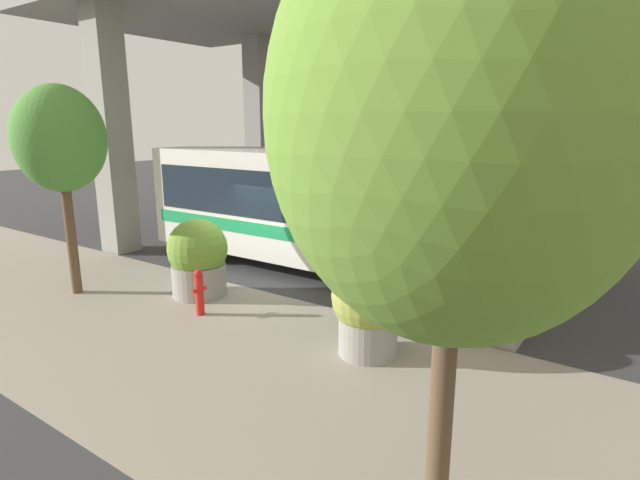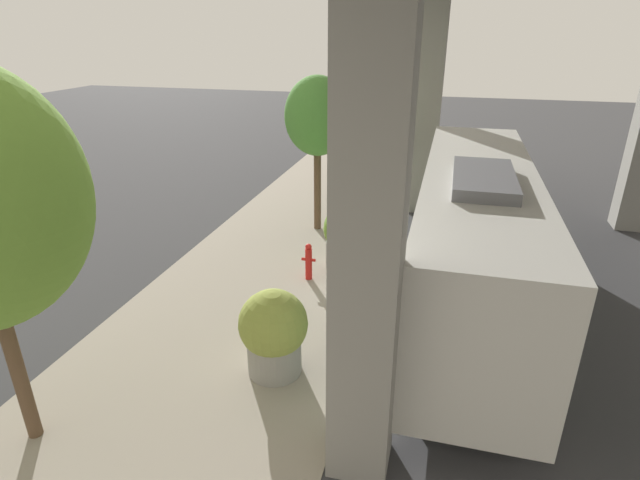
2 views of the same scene
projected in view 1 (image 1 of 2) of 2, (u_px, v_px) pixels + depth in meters
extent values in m
plane|color=#38383A|center=(249.00, 288.00, 12.77)|extent=(80.00, 80.00, 0.00)
cube|color=gray|center=(150.00, 326.00, 10.36)|extent=(6.00, 40.00, 0.02)
cube|color=gray|center=(514.00, 142.00, 8.91)|extent=(0.90, 0.90, 7.60)
cube|color=gray|center=(111.00, 134.00, 15.68)|extent=(0.90, 0.90, 7.60)
cube|color=gray|center=(576.00, 134.00, 14.51)|extent=(0.90, 0.90, 7.60)
cube|color=gray|center=(259.00, 131.00, 21.29)|extent=(0.90, 0.90, 7.60)
cube|color=silver|center=(315.00, 206.00, 13.70)|extent=(2.43, 10.59, 2.92)
cube|color=#19232D|center=(315.00, 193.00, 13.62)|extent=(2.47, 9.74, 1.29)
cube|color=#198C4C|center=(315.00, 226.00, 13.83)|extent=(2.47, 10.06, 0.35)
cube|color=slate|center=(349.00, 148.00, 12.75)|extent=(1.21, 2.65, 0.24)
cylinder|color=black|center=(194.00, 245.00, 15.17)|extent=(0.28, 1.00, 1.00)
cylinder|color=black|center=(246.00, 232.00, 16.98)|extent=(0.28, 1.00, 1.00)
cylinder|color=black|center=(411.00, 288.00, 11.21)|extent=(0.28, 1.00, 1.00)
cylinder|color=black|center=(448.00, 265.00, 13.02)|extent=(0.28, 1.00, 1.00)
cylinder|color=red|center=(200.00, 296.00, 10.86)|extent=(0.18, 0.18, 0.91)
sphere|color=red|center=(198.00, 273.00, 10.75)|extent=(0.17, 0.17, 0.17)
cylinder|color=red|center=(194.00, 291.00, 10.73)|extent=(0.11, 0.08, 0.08)
cylinder|color=red|center=(204.00, 288.00, 10.94)|extent=(0.11, 0.08, 0.08)
cylinder|color=gray|center=(199.00, 280.00, 12.15)|extent=(1.30, 1.30, 0.79)
sphere|color=olive|center=(197.00, 248.00, 11.97)|extent=(1.44, 1.44, 1.44)
sphere|color=orange|center=(207.00, 256.00, 12.07)|extent=(0.45, 0.45, 0.45)
cylinder|color=gray|center=(368.00, 335.00, 9.04)|extent=(1.06, 1.06, 0.74)
sphere|color=olive|center=(369.00, 297.00, 8.87)|extent=(1.34, 1.34, 1.34)
sphere|color=#BF334C|center=(377.00, 307.00, 8.96)|extent=(0.37, 0.37, 0.37)
cylinder|color=brown|center=(71.00, 231.00, 12.04)|extent=(0.24, 0.24, 3.16)
ellipsoid|color=#4C8C38|center=(60.00, 139.00, 11.54)|extent=(2.06, 2.06, 2.47)
cylinder|color=brown|center=(442.00, 400.00, 4.63)|extent=(0.23, 0.23, 3.23)
ellipsoid|color=olive|center=(459.00, 115.00, 4.04)|extent=(3.18, 3.18, 3.81)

